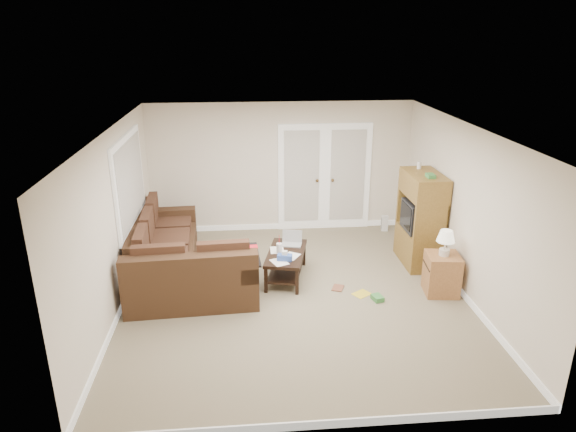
{
  "coord_description": "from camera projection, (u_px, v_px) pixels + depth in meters",
  "views": [
    {
      "loc": [
        -0.7,
        -6.78,
        3.77
      ],
      "look_at": [
        -0.06,
        0.46,
        1.1
      ],
      "focal_mm": 32.0,
      "sensor_mm": 36.0,
      "label": 1
    }
  ],
  "objects": [
    {
      "name": "floor_greenbox",
      "position": [
        377.0,
        298.0,
        7.54
      ],
      "size": [
        0.18,
        0.21,
        0.07
      ],
      "primitive_type": "cube",
      "rotation": [
        0.0,
        0.0,
        0.28
      ],
      "color": "#3A803B",
      "rests_on": "floor"
    },
    {
      "name": "wall_right",
      "position": [
        466.0,
        212.0,
        7.47
      ],
      "size": [
        0.02,
        5.5,
        2.5
      ],
      "primitive_type": "cube",
      "color": "silver",
      "rests_on": "floor"
    },
    {
      "name": "french_doors",
      "position": [
        325.0,
        178.0,
        9.95
      ],
      "size": [
        1.8,
        0.05,
        2.13
      ],
      "color": "white",
      "rests_on": "floor"
    },
    {
      "name": "space_heater",
      "position": [
        385.0,
        223.0,
        10.1
      ],
      "size": [
        0.13,
        0.12,
        0.31
      ],
      "primitive_type": "cube",
      "rotation": [
        0.0,
        0.0,
        -0.12
      ],
      "color": "silver",
      "rests_on": "floor"
    },
    {
      "name": "wall_left",
      "position": [
        115.0,
        223.0,
        7.06
      ],
      "size": [
        0.02,
        5.5,
        2.5
      ],
      "primitive_type": "cube",
      "color": "silver",
      "rests_on": "floor"
    },
    {
      "name": "coffee_table",
      "position": [
        286.0,
        263.0,
        8.16
      ],
      "size": [
        0.78,
        1.2,
        0.75
      ],
      "rotation": [
        0.0,
        0.0,
        -0.22
      ],
      "color": "black",
      "rests_on": "floor"
    },
    {
      "name": "sectional_sofa",
      "position": [
        176.0,
        261.0,
        8.01
      ],
      "size": [
        2.06,
        2.91,
        0.88
      ],
      "rotation": [
        0.0,
        0.0,
        0.05
      ],
      "color": "#402918",
      "rests_on": "floor"
    },
    {
      "name": "tv_armoire",
      "position": [
        420.0,
        219.0,
        8.52
      ],
      "size": [
        0.55,
        0.98,
        1.69
      ],
      "rotation": [
        0.0,
        0.0,
        0.01
      ],
      "color": "brown",
      "rests_on": "floor"
    },
    {
      "name": "floor",
      "position": [
        295.0,
        295.0,
        7.7
      ],
      "size": [
        5.5,
        5.5,
        0.0
      ],
      "primitive_type": "plane",
      "color": "gray",
      "rests_on": "ground"
    },
    {
      "name": "floor_magazine",
      "position": [
        362.0,
        294.0,
        7.73
      ],
      "size": [
        0.33,
        0.31,
        0.01
      ],
      "primitive_type": "cube",
      "rotation": [
        0.0,
        0.0,
        0.58
      ],
      "color": "gold",
      "rests_on": "floor"
    },
    {
      "name": "wall_back",
      "position": [
        281.0,
        168.0,
        9.84
      ],
      "size": [
        5.0,
        0.02,
        2.5
      ],
      "primitive_type": "cube",
      "color": "silver",
      "rests_on": "floor"
    },
    {
      "name": "ceiling",
      "position": [
        296.0,
        129.0,
        6.83
      ],
      "size": [
        5.0,
        5.5,
        0.02
      ],
      "primitive_type": "cube",
      "color": "white",
      "rests_on": "wall_back"
    },
    {
      "name": "window_left",
      "position": [
        130.0,
        181.0,
        7.89
      ],
      "size": [
        0.05,
        1.92,
        1.42
      ],
      "color": "white",
      "rests_on": "wall_left"
    },
    {
      "name": "floor_book",
      "position": [
        333.0,
        287.0,
        7.91
      ],
      "size": [
        0.23,
        0.26,
        0.02
      ],
      "primitive_type": "imported",
      "rotation": [
        0.0,
        0.0,
        -0.38
      ],
      "color": "brown",
      "rests_on": "floor"
    },
    {
      "name": "wall_front",
      "position": [
        325.0,
        321.0,
        4.69
      ],
      "size": [
        5.0,
        0.02,
        2.5
      ],
      "primitive_type": "cube",
      "color": "silver",
      "rests_on": "floor"
    },
    {
      "name": "baseboards",
      "position": [
        295.0,
        292.0,
        7.68
      ],
      "size": [
        5.0,
        5.5,
        0.1
      ],
      "primitive_type": null,
      "color": "white",
      "rests_on": "floor"
    },
    {
      "name": "side_cabinet",
      "position": [
        442.0,
        271.0,
        7.65
      ],
      "size": [
        0.53,
        0.53,
        1.01
      ],
      "rotation": [
        0.0,
        0.0,
        -0.11
      ],
      "color": "#A0693A",
      "rests_on": "floor"
    }
  ]
}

